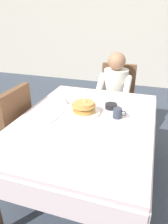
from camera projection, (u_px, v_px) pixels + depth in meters
ground_plane at (85, 186)px, 2.11m from camera, size 14.00×14.00×0.00m
back_wall at (136, 7)px, 4.33m from camera, size 12.00×0.16×3.20m
dining_table_main at (85, 129)px, 1.83m from camera, size 1.12×1.52×0.74m
chair_diner at (116, 96)px, 2.87m from camera, size 0.44×0.45×0.93m
diner_person at (115, 89)px, 2.67m from camera, size 0.40×0.43×1.12m
chair_left_side at (10, 127)px, 2.09m from camera, size 0.45×0.44×0.93m
plate_breakfast at (84, 112)px, 1.90m from camera, size 0.28×0.28×0.02m
breakfast_stack at (84, 107)px, 1.88m from camera, size 0.21×0.21×0.10m
cup_coffee at (118, 113)px, 1.80m from camera, size 0.11×0.08×0.08m
bowl_butter at (111, 106)px, 1.98m from camera, size 0.11×0.11×0.04m
syrup_pitcher at (65, 100)px, 2.08m from camera, size 0.08×0.08×0.07m
fork_left_of_plate at (64, 111)px, 1.94m from camera, size 0.03×0.18×0.00m
knife_right_of_plate at (105, 116)px, 1.84m from camera, size 0.02×0.20×0.00m
spoon_near_edge at (75, 132)px, 1.61m from camera, size 0.15×0.02×0.00m
napkin_folded at (47, 118)px, 1.81m from camera, size 0.19×0.15×0.01m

